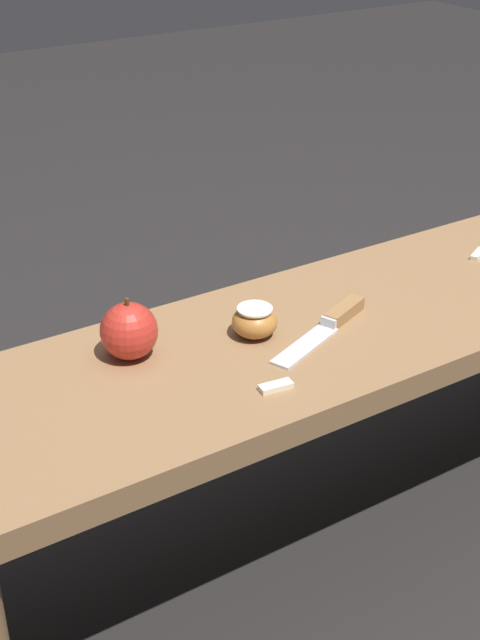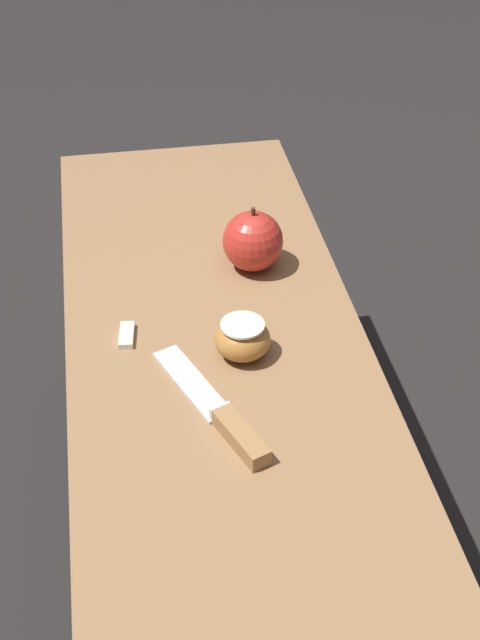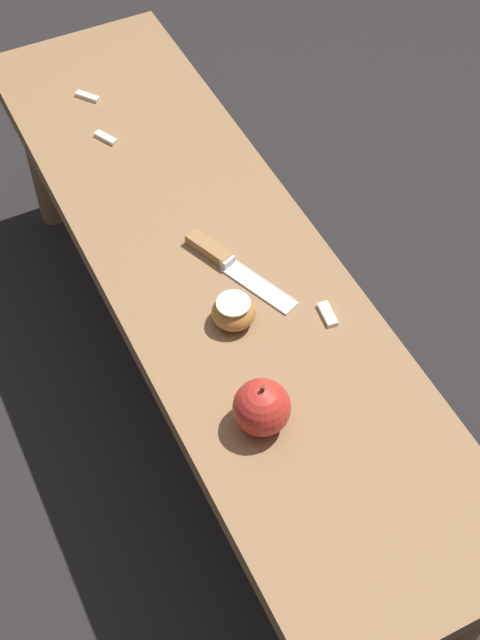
{
  "view_description": "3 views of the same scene",
  "coord_description": "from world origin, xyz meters",
  "px_view_note": "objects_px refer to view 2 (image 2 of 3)",
  "views": [
    {
      "loc": [
        0.77,
        0.93,
        1.08
      ],
      "look_at": [
        0.16,
        -0.03,
        0.46
      ],
      "focal_mm": 50.0,
      "sensor_mm": 36.0,
      "label": 1
    },
    {
      "loc": [
        -0.67,
        0.11,
        1.12
      ],
      "look_at": [
        0.16,
        -0.03,
        0.46
      ],
      "focal_mm": 50.0,
      "sensor_mm": 36.0,
      "label": 2
    },
    {
      "loc": [
        0.9,
        -0.39,
        1.51
      ],
      "look_at": [
        0.16,
        -0.03,
        0.46
      ],
      "focal_mm": 50.0,
      "sensor_mm": 36.0,
      "label": 3
    }
  ],
  "objects_px": {
    "wooden_bench": "(240,479)",
    "knife": "(226,419)",
    "apple_cut": "(243,339)",
    "apple_whole": "(253,241)"
  },
  "relations": [
    {
      "from": "knife",
      "to": "apple_cut",
      "type": "bearing_deg",
      "value": -40.27
    },
    {
      "from": "wooden_bench",
      "to": "apple_cut",
      "type": "relative_size",
      "value": 20.36
    },
    {
      "from": "knife",
      "to": "apple_cut",
      "type": "distance_m",
      "value": 0.12
    },
    {
      "from": "apple_whole",
      "to": "knife",
      "type": "bearing_deg",
      "value": 164.18
    },
    {
      "from": "wooden_bench",
      "to": "knife",
      "type": "xyz_separation_m",
      "value": [
        0.02,
        0.01,
        0.07
      ]
    },
    {
      "from": "knife",
      "to": "wooden_bench",
      "type": "bearing_deg",
      "value": -175.29
    },
    {
      "from": "apple_whole",
      "to": "apple_cut",
      "type": "distance_m",
      "value": 0.19
    },
    {
      "from": "apple_whole",
      "to": "apple_cut",
      "type": "relative_size",
      "value": 1.37
    },
    {
      "from": "knife",
      "to": "apple_whole",
      "type": "bearing_deg",
      "value": -37.51
    },
    {
      "from": "wooden_bench",
      "to": "knife",
      "type": "height_order",
      "value": "knife"
    }
  ]
}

